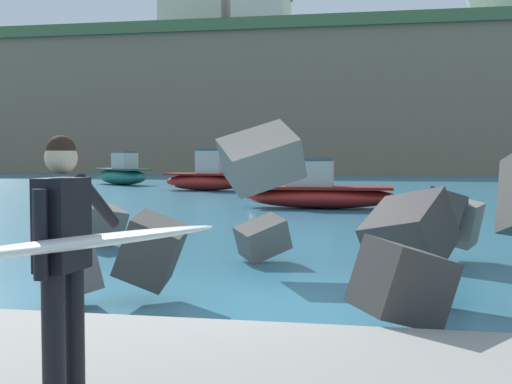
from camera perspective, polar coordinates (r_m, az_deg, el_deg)
ground_plane at (r=8.80m, az=1.43°, el=-9.34°), size 400.00×400.00×0.00m
surfer_with_board at (r=4.56m, az=-15.98°, el=-4.74°), size 2.11×1.22×1.78m
boat_near_left at (r=37.17m, az=-4.14°, el=1.20°), size 4.74×2.41×2.25m
boat_near_centre at (r=24.79m, az=5.23°, el=-0.02°), size 5.51×1.98×1.80m
boat_near_right at (r=45.31m, az=-10.97°, el=1.49°), size 5.32×4.75×2.15m
boat_mid_left at (r=49.06m, az=-1.07°, el=1.60°), size 3.71×5.44×2.15m
headland_bluff at (r=88.18m, az=2.41°, el=6.89°), size 93.77×38.72×15.59m
station_building_west at (r=83.78m, az=0.51°, el=14.29°), size 6.13×7.60×5.27m
station_building_central at (r=86.13m, az=-4.86°, el=14.30°), size 8.04×7.62×6.23m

